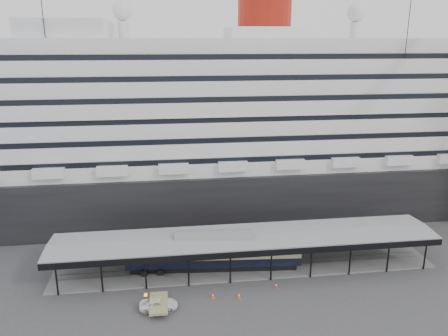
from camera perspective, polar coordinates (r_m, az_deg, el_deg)
The scene contains 8 objects.
ground at distance 62.63m, azimuth 3.66°, elevation -14.98°, with size 200.00×200.00×0.00m, color #3B3B3E.
cruise_ship at distance 86.32m, azimuth -0.21°, elevation 6.86°, with size 130.00×30.00×43.90m.
platform_canopy at distance 65.76m, azimuth 2.84°, elevation -10.98°, with size 56.00×9.18×5.30m.
port_truck at distance 57.92m, azimuth -8.52°, elevation -17.21°, with size 2.20×4.77×1.33m, color white.
pullman_carriage at distance 64.86m, azimuth -1.35°, elevation -10.76°, with size 25.47×5.24×24.83m.
traffic_cone_left at distance 59.60m, azimuth -1.45°, elevation -16.31°, with size 0.48×0.48×0.74m.
traffic_cone_mid at distance 59.53m, azimuth 2.00°, elevation -16.33°, with size 0.52×0.52×0.77m.
traffic_cone_right at distance 62.13m, azimuth 6.83°, elevation -14.99°, with size 0.45×0.45×0.67m.
Camera 1 is at (-10.89, -52.46, 32.43)m, focal length 35.00 mm.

